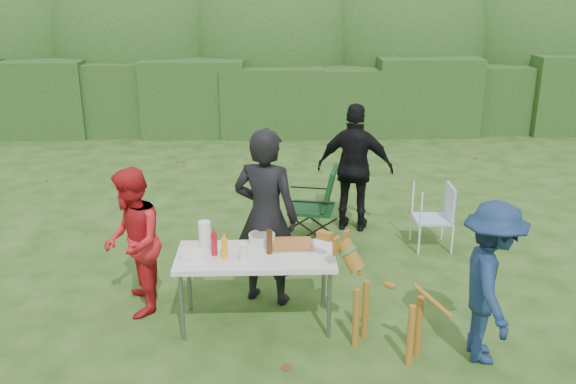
{
  "coord_description": "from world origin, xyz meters",
  "views": [
    {
      "loc": [
        -0.1,
        -5.5,
        3.15
      ],
      "look_at": [
        0.12,
        0.82,
        1.0
      ],
      "focal_mm": 38.0,
      "sensor_mm": 36.0,
      "label": 1
    }
  ],
  "objects_px": {
    "ketchup_bottle": "(214,244)",
    "beer_bottle": "(269,242)",
    "lawn_chair": "(432,216)",
    "paper_towel_roll": "(205,234)",
    "person_red_jacket": "(133,242)",
    "mustard_bottle": "(225,249)",
    "person_cook": "(266,217)",
    "child": "(490,283)",
    "folding_table": "(256,259)",
    "camping_chair": "(311,204)",
    "person_black_puffy": "(355,168)",
    "dog": "(388,301)"
  },
  "relations": [
    {
      "from": "dog",
      "to": "ketchup_bottle",
      "type": "relative_size",
      "value": 4.8
    },
    {
      "from": "person_red_jacket",
      "to": "child",
      "type": "height_order",
      "value": "person_red_jacket"
    },
    {
      "from": "person_black_puffy",
      "to": "camping_chair",
      "type": "xyz_separation_m",
      "value": [
        -0.6,
        -0.39,
        -0.36
      ]
    },
    {
      "from": "person_black_puffy",
      "to": "child",
      "type": "bearing_deg",
      "value": 119.81
    },
    {
      "from": "ketchup_bottle",
      "to": "beer_bottle",
      "type": "xyz_separation_m",
      "value": [
        0.52,
        0.02,
        0.01
      ]
    },
    {
      "from": "dog",
      "to": "lawn_chair",
      "type": "bearing_deg",
      "value": -77.8
    },
    {
      "from": "lawn_chair",
      "to": "ketchup_bottle",
      "type": "distance_m",
      "value": 3.15
    },
    {
      "from": "person_cook",
      "to": "lawn_chair",
      "type": "relative_size",
      "value": 2.25
    },
    {
      "from": "mustard_bottle",
      "to": "ketchup_bottle",
      "type": "relative_size",
      "value": 0.91
    },
    {
      "from": "person_black_puffy",
      "to": "child",
      "type": "xyz_separation_m",
      "value": [
        0.74,
        -3.06,
        -0.13
      ]
    },
    {
      "from": "person_red_jacket",
      "to": "ketchup_bottle",
      "type": "xyz_separation_m",
      "value": [
        0.83,
        -0.3,
        0.1
      ]
    },
    {
      "from": "folding_table",
      "to": "mustard_bottle",
      "type": "relative_size",
      "value": 7.5
    },
    {
      "from": "camping_chair",
      "to": "mustard_bottle",
      "type": "distance_m",
      "value": 2.35
    },
    {
      "from": "person_red_jacket",
      "to": "camping_chair",
      "type": "xyz_separation_m",
      "value": [
        1.89,
        1.74,
        -0.25
      ]
    },
    {
      "from": "camping_chair",
      "to": "paper_towel_roll",
      "type": "distance_m",
      "value": 2.21
    },
    {
      "from": "lawn_chair",
      "to": "beer_bottle",
      "type": "distance_m",
      "value": 2.74
    },
    {
      "from": "person_red_jacket",
      "to": "mustard_bottle",
      "type": "bearing_deg",
      "value": 57.11
    },
    {
      "from": "mustard_bottle",
      "to": "person_red_jacket",
      "type": "bearing_deg",
      "value": 157.75
    },
    {
      "from": "folding_table",
      "to": "ketchup_bottle",
      "type": "relative_size",
      "value": 6.82
    },
    {
      "from": "dog",
      "to": "person_black_puffy",
      "type": "bearing_deg",
      "value": -56.23
    },
    {
      "from": "lawn_chair",
      "to": "paper_towel_roll",
      "type": "xyz_separation_m",
      "value": [
        -2.67,
        -1.59,
        0.46
      ]
    },
    {
      "from": "folding_table",
      "to": "beer_bottle",
      "type": "distance_m",
      "value": 0.22
    },
    {
      "from": "dog",
      "to": "mustard_bottle",
      "type": "bearing_deg",
      "value": 19.36
    },
    {
      "from": "beer_bottle",
      "to": "paper_towel_roll",
      "type": "bearing_deg",
      "value": 163.88
    },
    {
      "from": "child",
      "to": "mustard_bottle",
      "type": "bearing_deg",
      "value": 83.83
    },
    {
      "from": "lawn_chair",
      "to": "beer_bottle",
      "type": "height_order",
      "value": "beer_bottle"
    },
    {
      "from": "ketchup_bottle",
      "to": "paper_towel_roll",
      "type": "xyz_separation_m",
      "value": [
        -0.11,
        0.2,
        0.02
      ]
    },
    {
      "from": "person_black_puffy",
      "to": "beer_bottle",
      "type": "height_order",
      "value": "person_black_puffy"
    },
    {
      "from": "mustard_bottle",
      "to": "lawn_chair",
      "type": "bearing_deg",
      "value": 37.13
    },
    {
      "from": "mustard_bottle",
      "to": "beer_bottle",
      "type": "xyz_separation_m",
      "value": [
        0.42,
        0.1,
        0.02
      ]
    },
    {
      "from": "person_black_puffy",
      "to": "mustard_bottle",
      "type": "distance_m",
      "value": 2.95
    },
    {
      "from": "person_cook",
      "to": "person_red_jacket",
      "type": "xyz_separation_m",
      "value": [
        -1.32,
        -0.19,
        -0.18
      ]
    },
    {
      "from": "person_black_puffy",
      "to": "lawn_chair",
      "type": "distance_m",
      "value": 1.19
    },
    {
      "from": "camping_chair",
      "to": "person_black_puffy",
      "type": "bearing_deg",
      "value": -134.61
    },
    {
      "from": "lawn_chair",
      "to": "paper_towel_roll",
      "type": "relative_size",
      "value": 3.16
    },
    {
      "from": "mustard_bottle",
      "to": "dog",
      "type": "bearing_deg",
      "value": -16.36
    },
    {
      "from": "camping_chair",
      "to": "mustard_bottle",
      "type": "xyz_separation_m",
      "value": [
        -0.96,
        -2.12,
        0.34
      ]
    },
    {
      "from": "folding_table",
      "to": "dog",
      "type": "bearing_deg",
      "value": -23.56
    },
    {
      "from": "person_cook",
      "to": "mustard_bottle",
      "type": "xyz_separation_m",
      "value": [
        -0.38,
        -0.57,
        -0.09
      ]
    },
    {
      "from": "person_cook",
      "to": "person_red_jacket",
      "type": "relative_size",
      "value": 1.23
    },
    {
      "from": "camping_chair",
      "to": "paper_towel_roll",
      "type": "relative_size",
      "value": 3.85
    },
    {
      "from": "person_cook",
      "to": "camping_chair",
      "type": "xyz_separation_m",
      "value": [
        0.58,
        1.55,
        -0.43
      ]
    },
    {
      "from": "folding_table",
      "to": "dog",
      "type": "xyz_separation_m",
      "value": [
        1.18,
        -0.51,
        -0.18
      ]
    },
    {
      "from": "child",
      "to": "dog",
      "type": "xyz_separation_m",
      "value": [
        -0.84,
        0.12,
        -0.23
      ]
    },
    {
      "from": "dog",
      "to": "beer_bottle",
      "type": "height_order",
      "value": "dog"
    },
    {
      "from": "child",
      "to": "camping_chair",
      "type": "distance_m",
      "value": 3.0
    },
    {
      "from": "folding_table",
      "to": "child",
      "type": "relative_size",
      "value": 1.03
    },
    {
      "from": "folding_table",
      "to": "camping_chair",
      "type": "relative_size",
      "value": 1.5
    },
    {
      "from": "camping_chair",
      "to": "beer_bottle",
      "type": "bearing_deg",
      "value": 87.47
    },
    {
      "from": "person_black_puffy",
      "to": "beer_bottle",
      "type": "xyz_separation_m",
      "value": [
        -1.15,
        -2.41,
        0.0
      ]
    }
  ]
}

